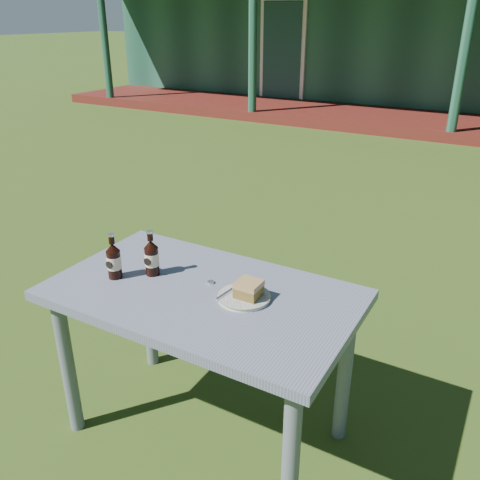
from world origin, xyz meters
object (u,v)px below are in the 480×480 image
Objects in this scene: cola_bottle_far at (114,260)px; cafe_table at (203,313)px; cake_slice at (249,289)px; plate at (244,297)px; cola_bottle_near at (152,257)px.

cafe_table is at bearing 12.86° from cola_bottle_far.
cafe_table is at bearing -170.37° from cake_slice.
cake_slice is at bearing 12.21° from plate.
plate is 2.22× the size of cake_slice.
cola_bottle_near is (-0.43, -0.02, 0.07)m from plate.
cola_bottle_far is (-0.12, -0.10, -0.00)m from cola_bottle_near.
cafe_table is 6.13× the size of cola_bottle_near.
cola_bottle_near is at bearing 40.15° from cola_bottle_far.
cola_bottle_near is 1.01× the size of cola_bottle_far.
cola_bottle_far is (-0.37, -0.08, 0.18)m from cafe_table.
cola_bottle_far is at bearing -167.14° from cafe_table.
plate is at bearing -167.79° from cake_slice.
cola_bottle_near is (-0.44, -0.02, 0.03)m from cake_slice.
cola_bottle_far reaches higher than cake_slice.
cola_bottle_far reaches higher than plate.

